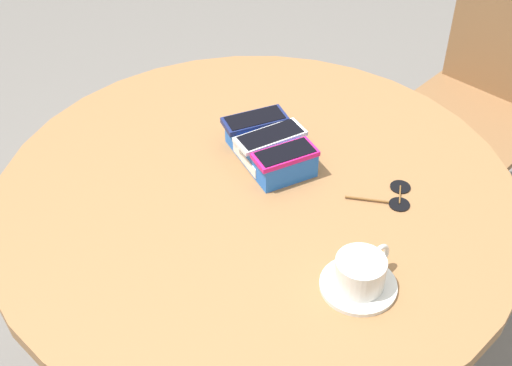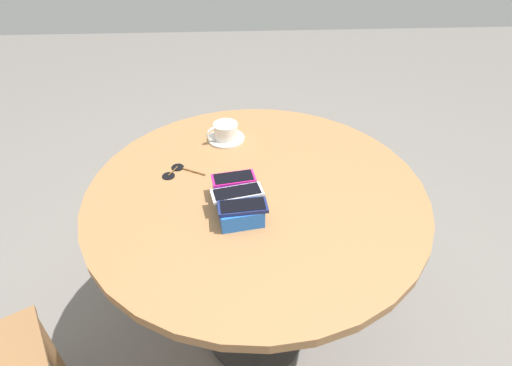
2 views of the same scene
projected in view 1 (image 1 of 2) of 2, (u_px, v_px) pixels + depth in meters
The scene contains 9 objects.
round_table at pixel (256, 232), 1.46m from camera, with size 1.03×1.03×0.76m.
phone_box at pixel (270, 148), 1.45m from camera, with size 0.21×0.15×0.05m.
phone_navy at pixel (255, 120), 1.47m from camera, with size 0.07×0.14×0.01m.
phone_white at pixel (270, 136), 1.43m from camera, with size 0.09×0.15×0.01m.
phone_magenta at pixel (285, 154), 1.39m from camera, with size 0.08×0.13×0.01m.
saucer at pixel (358, 285), 1.20m from camera, with size 0.13×0.13×0.01m, color silver.
coffee_cup at pixel (361, 271), 1.18m from camera, with size 0.09×0.11×0.06m.
sunglasses at pixel (396, 196), 1.38m from camera, with size 0.09×0.14×0.01m.
chair_near_window at pixel (477, 109), 2.11m from camera, with size 0.54×0.54×0.91m.
Camera 1 is at (1.00, -0.31, 1.68)m, focal length 50.00 mm.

